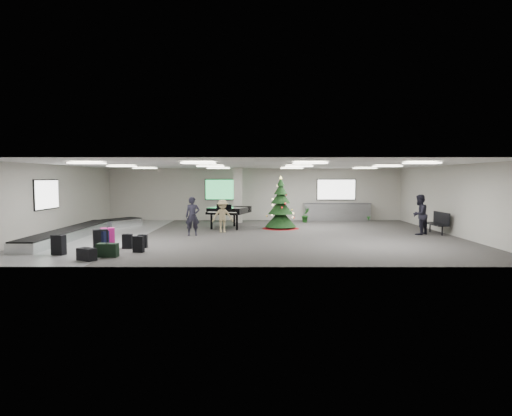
{
  "coord_description": "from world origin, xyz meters",
  "views": [
    {
      "loc": [
        0.08,
        -19.37,
        2.6
      ],
      "look_at": [
        0.06,
        1.0,
        1.18
      ],
      "focal_mm": 30.0,
      "sensor_mm": 36.0,
      "label": 1
    }
  ],
  "objects_px": {
    "grand_piano": "(229,211)",
    "traveler_bench": "(419,215)",
    "service_counter": "(337,212)",
    "traveler_a": "(193,216)",
    "christmas_tree": "(281,210)",
    "potted_plant_right": "(368,215)",
    "traveler_b": "(223,216)",
    "bench": "(438,222)",
    "baggage_carousel": "(82,231)",
    "pink_suitcase": "(108,238)",
    "potted_plant_left": "(306,215)"
  },
  "relations": [
    {
      "from": "service_counter",
      "to": "bench",
      "type": "distance_m",
      "value": 7.1
    },
    {
      "from": "bench",
      "to": "traveler_b",
      "type": "xyz_separation_m",
      "value": [
        -10.15,
        0.51,
        0.21
      ]
    },
    {
      "from": "christmas_tree",
      "to": "traveler_bench",
      "type": "height_order",
      "value": "christmas_tree"
    },
    {
      "from": "christmas_tree",
      "to": "grand_piano",
      "type": "xyz_separation_m",
      "value": [
        -2.68,
        0.17,
        -0.02
      ]
    },
    {
      "from": "baggage_carousel",
      "to": "grand_piano",
      "type": "xyz_separation_m",
      "value": [
        6.48,
        2.86,
        0.7
      ]
    },
    {
      "from": "potted_plant_right",
      "to": "grand_piano",
      "type": "bearing_deg",
      "value": -155.62
    },
    {
      "from": "bench",
      "to": "traveler_a",
      "type": "relative_size",
      "value": 0.92
    },
    {
      "from": "baggage_carousel",
      "to": "bench",
      "type": "bearing_deg",
      "value": 2.17
    },
    {
      "from": "traveler_bench",
      "to": "potted_plant_left",
      "type": "bearing_deg",
      "value": -90.68
    },
    {
      "from": "traveler_bench",
      "to": "christmas_tree",
      "type": "bearing_deg",
      "value": -61.83
    },
    {
      "from": "traveler_a",
      "to": "traveler_bench",
      "type": "height_order",
      "value": "traveler_bench"
    },
    {
      "from": "christmas_tree",
      "to": "potted_plant_left",
      "type": "distance_m",
      "value": 3.51
    },
    {
      "from": "service_counter",
      "to": "traveler_a",
      "type": "distance_m",
      "value": 10.34
    },
    {
      "from": "grand_piano",
      "to": "traveler_b",
      "type": "distance_m",
      "value": 1.74
    },
    {
      "from": "pink_suitcase",
      "to": "potted_plant_left",
      "type": "height_order",
      "value": "potted_plant_left"
    },
    {
      "from": "traveler_a",
      "to": "potted_plant_left",
      "type": "bearing_deg",
      "value": 35.17
    },
    {
      "from": "grand_piano",
      "to": "traveler_bench",
      "type": "xyz_separation_m",
      "value": [
        8.94,
        -2.57,
        0.01
      ]
    },
    {
      "from": "grand_piano",
      "to": "potted_plant_left",
      "type": "height_order",
      "value": "grand_piano"
    },
    {
      "from": "service_counter",
      "to": "grand_piano",
      "type": "xyz_separation_m",
      "value": [
        -6.36,
        -3.88,
        0.37
      ]
    },
    {
      "from": "potted_plant_right",
      "to": "pink_suitcase",
      "type": "bearing_deg",
      "value": -140.34
    },
    {
      "from": "pink_suitcase",
      "to": "baggage_carousel",
      "type": "bearing_deg",
      "value": 102.34
    },
    {
      "from": "traveler_bench",
      "to": "potted_plant_right",
      "type": "height_order",
      "value": "traveler_bench"
    },
    {
      "from": "traveler_a",
      "to": "christmas_tree",
      "type": "bearing_deg",
      "value": 23.51
    },
    {
      "from": "traveler_a",
      "to": "potted_plant_left",
      "type": "height_order",
      "value": "traveler_a"
    },
    {
      "from": "baggage_carousel",
      "to": "traveler_a",
      "type": "xyz_separation_m",
      "value": [
        5.03,
        -0.03,
        0.67
      ]
    },
    {
      "from": "christmas_tree",
      "to": "grand_piano",
      "type": "relative_size",
      "value": 1.04
    },
    {
      "from": "pink_suitcase",
      "to": "potted_plant_right",
      "type": "relative_size",
      "value": 1.11
    },
    {
      "from": "traveler_a",
      "to": "potted_plant_right",
      "type": "xyz_separation_m",
      "value": [
        9.68,
        6.61,
        -0.53
      ]
    },
    {
      "from": "baggage_carousel",
      "to": "traveler_a",
      "type": "bearing_deg",
      "value": -0.35
    },
    {
      "from": "traveler_b",
      "to": "potted_plant_right",
      "type": "bearing_deg",
      "value": 21.04
    },
    {
      "from": "traveler_b",
      "to": "bench",
      "type": "bearing_deg",
      "value": -14.79
    },
    {
      "from": "baggage_carousel",
      "to": "christmas_tree",
      "type": "xyz_separation_m",
      "value": [
        9.17,
        2.69,
        0.72
      ]
    },
    {
      "from": "traveler_a",
      "to": "grand_piano",
      "type": "bearing_deg",
      "value": 53.42
    },
    {
      "from": "potted_plant_left",
      "to": "bench",
      "type": "bearing_deg",
      "value": -42.34
    },
    {
      "from": "baggage_carousel",
      "to": "bench",
      "type": "height_order",
      "value": "bench"
    },
    {
      "from": "christmas_tree",
      "to": "grand_piano",
      "type": "distance_m",
      "value": 2.69
    },
    {
      "from": "pink_suitcase",
      "to": "christmas_tree",
      "type": "xyz_separation_m",
      "value": [
        6.76,
        6.3,
        0.55
      ]
    },
    {
      "from": "pink_suitcase",
      "to": "bench",
      "type": "bearing_deg",
      "value": -4.7
    },
    {
      "from": "christmas_tree",
      "to": "traveler_a",
      "type": "distance_m",
      "value": 4.96
    },
    {
      "from": "pink_suitcase",
      "to": "potted_plant_left",
      "type": "bearing_deg",
      "value": 26.63
    },
    {
      "from": "christmas_tree",
      "to": "potted_plant_right",
      "type": "height_order",
      "value": "christmas_tree"
    },
    {
      "from": "bench",
      "to": "traveler_a",
      "type": "bearing_deg",
      "value": -178.18
    },
    {
      "from": "traveler_bench",
      "to": "bench",
      "type": "bearing_deg",
      "value": 157.2
    },
    {
      "from": "pink_suitcase",
      "to": "traveler_a",
      "type": "relative_size",
      "value": 0.45
    },
    {
      "from": "bench",
      "to": "potted_plant_right",
      "type": "bearing_deg",
      "value": 104.86
    },
    {
      "from": "service_counter",
      "to": "pink_suitcase",
      "type": "bearing_deg",
      "value": -135.24
    },
    {
      "from": "traveler_bench",
      "to": "pink_suitcase",
      "type": "bearing_deg",
      "value": -24.13
    },
    {
      "from": "traveler_a",
      "to": "potted_plant_right",
      "type": "height_order",
      "value": "traveler_a"
    },
    {
      "from": "bench",
      "to": "traveler_b",
      "type": "relative_size",
      "value": 1.03
    },
    {
      "from": "bench",
      "to": "traveler_a",
      "type": "distance_m",
      "value": 11.44
    }
  ]
}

